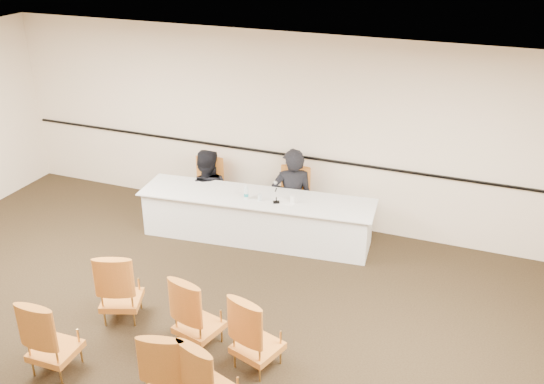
{
  "coord_description": "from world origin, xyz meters",
  "views": [
    {
      "loc": [
        2.91,
        -4.38,
        4.6
      ],
      "look_at": [
        0.16,
        2.6,
        1.09
      ],
      "focal_mm": 40.0,
      "sensor_mm": 36.0,
      "label": 1
    }
  ],
  "objects_px": {
    "microphone": "(276,194)",
    "coffee_cup": "(292,199)",
    "aud_chair_back_mid": "(169,365)",
    "aud_chair_back_right": "(211,377)",
    "water_bottle": "(246,192)",
    "aud_chair_back_left": "(52,334)",
    "panel_table": "(256,218)",
    "panelist_main": "(292,202)",
    "aud_chair_front_right": "(257,331)",
    "panelist_second": "(207,197)",
    "aud_chair_front_mid": "(198,311)",
    "panelist_main_chair": "(292,199)",
    "panelist_second_chair": "(206,189)",
    "drinking_glass": "(260,197)",
    "aud_chair_front_left": "(120,285)"
  },
  "relations": [
    {
      "from": "aud_chair_back_right",
      "to": "water_bottle",
      "type": "bearing_deg",
      "value": 125.98
    },
    {
      "from": "panel_table",
      "to": "aud_chair_back_right",
      "type": "height_order",
      "value": "aud_chair_back_right"
    },
    {
      "from": "microphone",
      "to": "coffee_cup",
      "type": "height_order",
      "value": "microphone"
    },
    {
      "from": "aud_chair_front_left",
      "to": "aud_chair_back_left",
      "type": "bearing_deg",
      "value": -117.4
    },
    {
      "from": "panelist_second",
      "to": "aud_chair_back_right",
      "type": "distance_m",
      "value": 4.41
    },
    {
      "from": "aud_chair_front_right",
      "to": "aud_chair_back_mid",
      "type": "bearing_deg",
      "value": -109.52
    },
    {
      "from": "aud_chair_back_mid",
      "to": "aud_chair_back_right",
      "type": "relative_size",
      "value": 1.0
    },
    {
      "from": "water_bottle",
      "to": "aud_chair_back_left",
      "type": "distance_m",
      "value": 3.49
    },
    {
      "from": "aud_chair_back_right",
      "to": "panelist_main_chair",
      "type": "bearing_deg",
      "value": 116.55
    },
    {
      "from": "aud_chair_front_left",
      "to": "microphone",
      "type": "bearing_deg",
      "value": 44.23
    },
    {
      "from": "aud_chair_back_left",
      "to": "panelist_second",
      "type": "bearing_deg",
      "value": 90.78
    },
    {
      "from": "panelist_second_chair",
      "to": "panel_table",
      "type": "bearing_deg",
      "value": -27.86
    },
    {
      "from": "panelist_second",
      "to": "aud_chair_back_right",
      "type": "bearing_deg",
      "value": 100.42
    },
    {
      "from": "aud_chair_front_left",
      "to": "aud_chair_back_mid",
      "type": "height_order",
      "value": "same"
    },
    {
      "from": "panelist_second",
      "to": "aud_chair_back_right",
      "type": "height_order",
      "value": "panelist_second"
    },
    {
      "from": "panelist_main",
      "to": "coffee_cup",
      "type": "xyz_separation_m",
      "value": [
        0.2,
        -0.58,
        0.35
      ]
    },
    {
      "from": "panelist_second_chair",
      "to": "aud_chair_back_left",
      "type": "relative_size",
      "value": 1.0
    },
    {
      "from": "microphone",
      "to": "panel_table",
      "type": "bearing_deg",
      "value": 140.38
    },
    {
      "from": "panelist_main_chair",
      "to": "water_bottle",
      "type": "height_order",
      "value": "panelist_main_chair"
    },
    {
      "from": "microphone",
      "to": "aud_chair_front_right",
      "type": "bearing_deg",
      "value": -99.6
    },
    {
      "from": "coffee_cup",
      "to": "panelist_second_chair",
      "type": "bearing_deg",
      "value": 165.24
    },
    {
      "from": "panel_table",
      "to": "panelist_second_chair",
      "type": "relative_size",
      "value": 3.74
    },
    {
      "from": "panel_table",
      "to": "panelist_main",
      "type": "distance_m",
      "value": 0.69
    },
    {
      "from": "panelist_main_chair",
      "to": "aud_chair_back_right",
      "type": "relative_size",
      "value": 1.0
    },
    {
      "from": "aud_chair_front_right",
      "to": "aud_chair_back_right",
      "type": "relative_size",
      "value": 1.0
    },
    {
      "from": "panelist_second",
      "to": "microphone",
      "type": "relative_size",
      "value": 5.85
    },
    {
      "from": "drinking_glass",
      "to": "aud_chair_front_left",
      "type": "xyz_separation_m",
      "value": [
        -0.87,
        -2.34,
        -0.29
      ]
    },
    {
      "from": "panelist_main",
      "to": "aud_chair_back_mid",
      "type": "bearing_deg",
      "value": 67.84
    },
    {
      "from": "drinking_glass",
      "to": "panelist_second",
      "type": "bearing_deg",
      "value": 155.67
    },
    {
      "from": "aud_chair_back_mid",
      "to": "panelist_main_chair",
      "type": "bearing_deg",
      "value": 78.35
    },
    {
      "from": "aud_chair_front_mid",
      "to": "aud_chair_back_right",
      "type": "relative_size",
      "value": 1.0
    },
    {
      "from": "water_bottle",
      "to": "aud_chair_front_right",
      "type": "distance_m",
      "value": 2.83
    },
    {
      "from": "drinking_glass",
      "to": "aud_chair_front_mid",
      "type": "height_order",
      "value": "aud_chair_front_mid"
    },
    {
      "from": "drinking_glass",
      "to": "aud_chair_back_mid",
      "type": "distance_m",
      "value": 3.41
    },
    {
      "from": "panelist_second",
      "to": "aud_chair_front_mid",
      "type": "xyz_separation_m",
      "value": [
        1.43,
        -2.99,
        0.16
      ]
    },
    {
      "from": "aud_chair_front_mid",
      "to": "panelist_second_chair",
      "type": "bearing_deg",
      "value": 128.96
    },
    {
      "from": "panelist_main_chair",
      "to": "panelist_second_chair",
      "type": "xyz_separation_m",
      "value": [
        -1.44,
        -0.15,
        0.0
      ]
    },
    {
      "from": "panelist_second",
      "to": "aud_chair_front_mid",
      "type": "height_order",
      "value": "panelist_second"
    },
    {
      "from": "aud_chair_back_left",
      "to": "water_bottle",
      "type": "bearing_deg",
      "value": 75.13
    },
    {
      "from": "panelist_main_chair",
      "to": "aud_chair_front_mid",
      "type": "distance_m",
      "value": 3.14
    },
    {
      "from": "panelist_second",
      "to": "panelist_second_chair",
      "type": "xyz_separation_m",
      "value": [
        0.0,
        0.0,
        0.16
      ]
    },
    {
      "from": "microphone",
      "to": "drinking_glass",
      "type": "xyz_separation_m",
      "value": [
        -0.26,
        -0.01,
        -0.09
      ]
    },
    {
      "from": "aud_chair_back_left",
      "to": "coffee_cup",
      "type": "bearing_deg",
      "value": 65.46
    },
    {
      "from": "aud_chair_front_left",
      "to": "aud_chair_back_left",
      "type": "relative_size",
      "value": 1.0
    },
    {
      "from": "coffee_cup",
      "to": "aud_chair_back_mid",
      "type": "distance_m",
      "value": 3.48
    },
    {
      "from": "aud_chair_back_mid",
      "to": "panelist_second",
      "type": "bearing_deg",
      "value": 98.39
    },
    {
      "from": "panelist_second",
      "to": "drinking_glass",
      "type": "distance_m",
      "value": 1.36
    },
    {
      "from": "panelist_main",
      "to": "panelist_second",
      "type": "relative_size",
      "value": 1.08
    },
    {
      "from": "panel_table",
      "to": "aud_chair_back_right",
      "type": "distance_m",
      "value": 3.61
    },
    {
      "from": "water_bottle",
      "to": "coffee_cup",
      "type": "bearing_deg",
      "value": 9.8
    }
  ]
}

